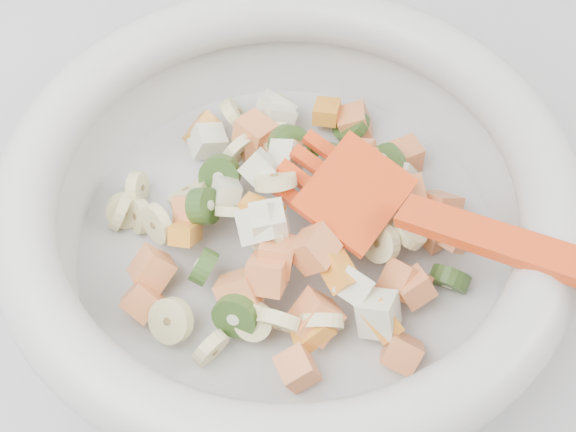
{
  "coord_description": "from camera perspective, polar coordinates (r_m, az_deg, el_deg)",
  "views": [
    {
      "loc": [
        0.09,
        1.14,
        1.35
      ],
      "look_at": [
        0.07,
        1.43,
        0.95
      ],
      "focal_mm": 50.0,
      "sensor_mm": 36.0,
      "label": 1
    }
  ],
  "objects": [
    {
      "name": "mixing_bowl",
      "position": [
        0.49,
        0.08,
        0.49
      ],
      "size": [
        0.42,
        0.35,
        0.13
      ],
      "color": "#BBBBB9",
      "rests_on": "counter"
    }
  ]
}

